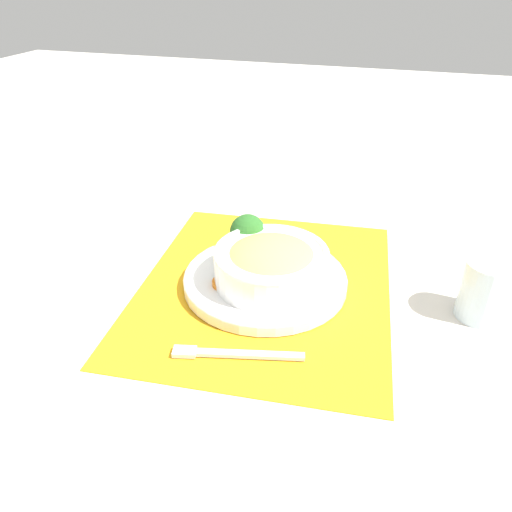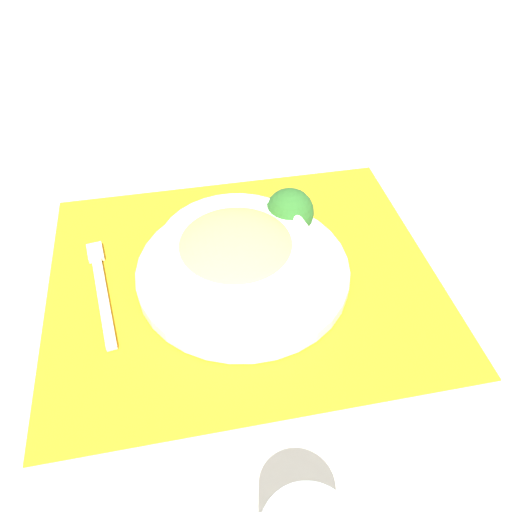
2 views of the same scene
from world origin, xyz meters
name	(u,v)px [view 1 (image 1 of 2)]	position (x,y,z in m)	size (l,w,h in m)	color
ground_plane	(265,287)	(0.00, 0.00, 0.00)	(4.00, 4.00, 0.00)	beige
placemat	(265,286)	(0.00, 0.00, 0.00)	(0.53, 0.45, 0.00)	orange
plate	(265,279)	(0.00, 0.00, 0.02)	(0.27, 0.27, 0.02)	white
bowl	(271,263)	(-0.01, -0.01, 0.05)	(0.19, 0.19, 0.07)	white
broccoli_floret	(248,233)	(0.07, 0.05, 0.06)	(0.06, 0.06, 0.07)	#84AD5B
carrot_slice_near	(225,283)	(-0.04, 0.06, 0.02)	(0.04, 0.04, 0.01)	orange
carrot_slice_middle	(232,290)	(-0.06, 0.04, 0.02)	(0.04, 0.04, 0.01)	orange
carrot_slice_far	(242,295)	(-0.07, 0.02, 0.02)	(0.04, 0.04, 0.01)	orange
carrot_slice_extra	(256,299)	(-0.07, -0.01, 0.02)	(0.04, 0.04, 0.01)	orange
water_glass	(484,293)	(0.02, -0.34, 0.04)	(0.07, 0.07, 0.10)	silver
fork	(225,353)	(-0.18, 0.00, 0.01)	(0.06, 0.18, 0.01)	silver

